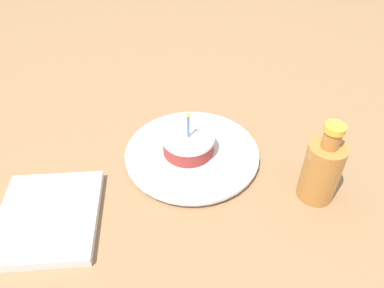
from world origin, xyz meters
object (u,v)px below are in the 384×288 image
fork (222,143)px  marble_board (49,217)px  bottle (322,169)px  cake_slice (188,144)px  plate (192,154)px

fork → marble_board: fork is taller
fork → marble_board: (-0.17, 0.34, -0.01)m
fork → bottle: bottle is taller
bottle → marble_board: bearing=92.9°
bottle → marble_board: size_ratio=0.85×
cake_slice → fork: cake_slice is taller
plate → cake_slice: (0.00, 0.01, 0.03)m
plate → fork: 0.07m
plate → marble_board: (-0.15, 0.28, -0.00)m
plate → bottle: size_ratio=1.66×
cake_slice → fork: 0.08m
plate → bottle: bottle is taller
marble_board → cake_slice: bearing=-60.8°
bottle → marble_board: 0.51m
plate → marble_board: bearing=118.3°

